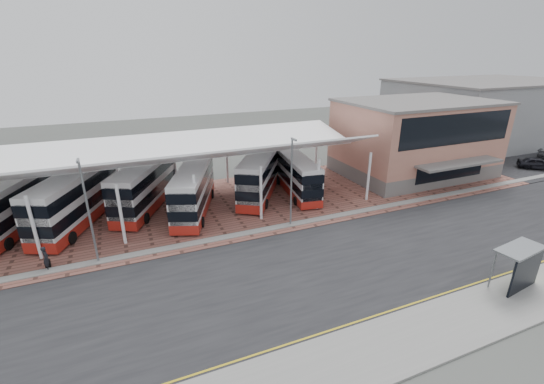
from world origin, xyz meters
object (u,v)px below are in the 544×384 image
at_px(terminal, 416,138).
at_px(bus_shelter, 524,263).
at_px(bus_4, 260,175).
at_px(pedestrian, 46,258).
at_px(bus_2, 145,186).
at_px(carpark_car_a, 537,163).
at_px(bus_0, 13,206).
at_px(bus_1, 75,200).
at_px(bus_3, 194,190).
at_px(bus_5, 297,176).

height_order(terminal, bus_shelter, terminal).
xyz_separation_m(bus_4, pedestrian, (-19.40, -7.62, -1.40)).
relative_size(bus_2, carpark_car_a, 2.46).
distance_m(terminal, bus_shelter, 24.80).
xyz_separation_m(bus_2, pedestrian, (-7.69, -8.82, -1.37)).
xyz_separation_m(bus_0, bus_1, (4.87, -0.76, 0.09)).
bearing_deg(carpark_car_a, pedestrian, 135.52).
relative_size(bus_3, bus_shelter, 2.97).
xyz_separation_m(bus_0, bus_5, (26.55, -1.65, -0.24)).
distance_m(bus_1, bus_3, 10.37).
bearing_deg(bus_3, bus_4, 33.74).
height_order(pedestrian, carpark_car_a, pedestrian).
bearing_deg(bus_shelter, bus_0, 137.51).
xyz_separation_m(bus_0, bus_3, (15.14, -2.19, -0.07)).
distance_m(bus_4, carpark_car_a, 37.84).
relative_size(terminal, bus_2, 1.65).
bearing_deg(terminal, carpark_car_a, -18.18).
height_order(bus_0, bus_4, bus_4).
height_order(bus_4, bus_5, bus_4).
distance_m(bus_1, bus_2, 6.23).
bearing_deg(carpark_car_a, bus_1, 127.91).
bearing_deg(bus_1, carpark_car_a, 18.70).
relative_size(bus_0, bus_shelter, 3.07).
height_order(bus_3, bus_4, bus_4).
xyz_separation_m(bus_4, bus_5, (3.90, -1.09, -0.28)).
relative_size(terminal, bus_5, 1.81).
relative_size(bus_0, bus_2, 1.02).
distance_m(bus_1, carpark_car_a, 55.45).
relative_size(bus_2, bus_3, 1.02).
bearing_deg(bus_shelter, bus_1, 133.98).
bearing_deg(bus_0, bus_4, 18.56).
bearing_deg(bus_1, terminal, 24.28).
bearing_deg(bus_shelter, pedestrian, 145.98).
distance_m(bus_3, bus_4, 7.69).
height_order(bus_1, pedestrian, bus_1).
bearing_deg(bus_2, bus_5, 18.36).
bearing_deg(bus_3, bus_5, 24.15).
bearing_deg(pedestrian, bus_0, 6.60).
relative_size(bus_5, pedestrian, 5.54).
bearing_deg(bus_shelter, bus_5, 98.30).
bearing_deg(terminal, bus_5, -177.20).
bearing_deg(bus_5, bus_3, -168.77).
distance_m(bus_2, pedestrian, 11.78).
relative_size(terminal, bus_4, 1.68).
relative_size(bus_4, bus_shelter, 2.97).
relative_size(bus_5, carpark_car_a, 2.25).
bearing_deg(bus_1, bus_2, 37.41).
height_order(bus_0, pedestrian, bus_0).
height_order(bus_0, carpark_car_a, bus_0).
height_order(bus_1, bus_3, bus_1).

